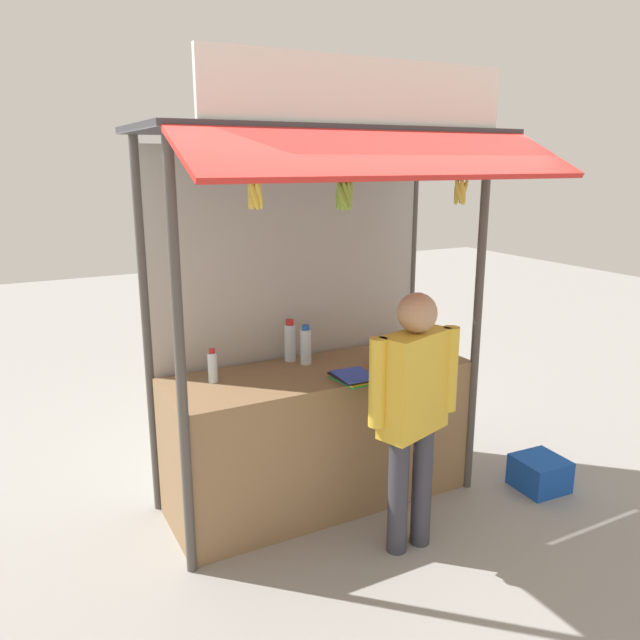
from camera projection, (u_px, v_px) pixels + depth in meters
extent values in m
plane|color=gray|center=(320.00, 498.00, 4.49)|extent=(20.00, 20.00, 0.00)
cube|color=olive|center=(320.00, 436.00, 4.37)|extent=(2.09, 0.71, 0.97)
cylinder|color=#4C4742|center=(181.00, 369.00, 3.40)|extent=(0.06, 0.06, 2.49)
cylinder|color=#4C4742|center=(477.00, 323.00, 4.35)|extent=(0.06, 0.06, 2.49)
cylinder|color=#4C4742|center=(147.00, 335.00, 4.06)|extent=(0.06, 0.06, 2.49)
cylinder|color=#4C4742|center=(411.00, 302.00, 5.02)|extent=(0.06, 0.06, 2.49)
cube|color=#B7B2A8|center=(293.00, 320.00, 4.55)|extent=(2.05, 0.04, 2.44)
cube|color=#3F3F44|center=(325.00, 132.00, 3.81)|extent=(2.29, 0.98, 0.04)
cube|color=red|center=(394.00, 154.00, 3.21)|extent=(2.25, 0.51, 0.26)
cube|color=white|center=(364.00, 91.00, 3.39)|extent=(1.88, 0.04, 0.35)
cylinder|color=#59544C|center=(358.00, 148.00, 3.50)|extent=(1.99, 0.02, 0.02)
cylinder|color=silver|center=(306.00, 347.00, 4.35)|extent=(0.08, 0.08, 0.25)
cylinder|color=blue|center=(306.00, 327.00, 4.32)|extent=(0.05, 0.05, 0.03)
cylinder|color=silver|center=(213.00, 368.00, 3.99)|extent=(0.06, 0.06, 0.19)
cylinder|color=red|center=(212.00, 351.00, 3.97)|extent=(0.04, 0.04, 0.03)
cylinder|color=silver|center=(290.00, 343.00, 4.42)|extent=(0.08, 0.08, 0.26)
cylinder|color=red|center=(290.00, 322.00, 4.38)|extent=(0.05, 0.05, 0.04)
cylinder|color=silver|center=(416.00, 334.00, 4.67)|extent=(0.08, 0.08, 0.25)
cylinder|color=#198C33|center=(417.00, 316.00, 4.63)|extent=(0.05, 0.05, 0.03)
cube|color=purple|center=(393.00, 366.00, 4.31)|extent=(0.24, 0.25, 0.01)
cube|color=orange|center=(393.00, 364.00, 4.32)|extent=(0.24, 0.25, 0.01)
cube|color=blue|center=(395.00, 364.00, 4.31)|extent=(0.24, 0.25, 0.01)
cube|color=orange|center=(394.00, 362.00, 4.30)|extent=(0.24, 0.25, 0.01)
cube|color=purple|center=(392.00, 361.00, 4.31)|extent=(0.25, 0.25, 0.01)
cube|color=white|center=(393.00, 360.00, 4.30)|extent=(0.23, 0.24, 0.01)
cube|color=yellow|center=(395.00, 359.00, 4.30)|extent=(0.22, 0.23, 0.01)
cube|color=purple|center=(393.00, 358.00, 4.29)|extent=(0.23, 0.24, 0.01)
cube|color=green|center=(355.00, 379.00, 4.05)|extent=(0.25, 0.29, 0.01)
cube|color=yellow|center=(355.00, 378.00, 4.05)|extent=(0.24, 0.28, 0.01)
cube|color=black|center=(352.00, 376.00, 4.05)|extent=(0.22, 0.27, 0.01)
cube|color=blue|center=(354.00, 375.00, 4.04)|extent=(0.23, 0.28, 0.01)
cylinder|color=#332D23|center=(254.00, 162.00, 3.23)|extent=(0.01, 0.01, 0.12)
cylinder|color=olive|center=(255.00, 177.00, 3.25)|extent=(0.04, 0.04, 0.04)
ellipsoid|color=yellow|center=(258.00, 195.00, 3.28)|extent=(0.04, 0.06, 0.16)
ellipsoid|color=yellow|center=(256.00, 194.00, 3.29)|extent=(0.07, 0.05, 0.17)
ellipsoid|color=yellow|center=(252.00, 194.00, 3.29)|extent=(0.07, 0.06, 0.17)
ellipsoid|color=yellow|center=(251.00, 195.00, 3.27)|extent=(0.04, 0.07, 0.16)
ellipsoid|color=yellow|center=(254.00, 195.00, 3.26)|extent=(0.06, 0.05, 0.17)
ellipsoid|color=yellow|center=(259.00, 195.00, 3.27)|extent=(0.07, 0.06, 0.17)
cylinder|color=#332D23|center=(345.00, 163.00, 3.48)|extent=(0.01, 0.01, 0.14)
cylinder|color=olive|center=(345.00, 180.00, 3.50)|extent=(0.04, 0.04, 0.04)
ellipsoid|color=#7FAD37|center=(349.00, 196.00, 3.54)|extent=(0.04, 0.09, 0.17)
ellipsoid|color=#7FAD37|center=(345.00, 196.00, 3.54)|extent=(0.07, 0.06, 0.17)
ellipsoid|color=#7FAD37|center=(342.00, 195.00, 3.55)|extent=(0.10, 0.04, 0.17)
ellipsoid|color=#7FAD37|center=(339.00, 196.00, 3.53)|extent=(0.08, 0.09, 0.18)
ellipsoid|color=#7FAD37|center=(341.00, 196.00, 3.51)|extent=(0.05, 0.09, 0.17)
ellipsoid|color=#7FAD37|center=(343.00, 196.00, 3.50)|extent=(0.08, 0.09, 0.18)
ellipsoid|color=#7FAD37|center=(347.00, 196.00, 3.51)|extent=(0.08, 0.04, 0.17)
ellipsoid|color=#7FAD37|center=(349.00, 196.00, 3.52)|extent=(0.07, 0.08, 0.18)
cylinder|color=#332D23|center=(462.00, 163.00, 3.86)|extent=(0.01, 0.01, 0.14)
cylinder|color=olive|center=(461.00, 177.00, 3.88)|extent=(0.04, 0.04, 0.04)
ellipsoid|color=#D9C745|center=(464.00, 191.00, 3.92)|extent=(0.04, 0.09, 0.16)
ellipsoid|color=#D9C745|center=(459.00, 192.00, 3.93)|extent=(0.08, 0.05, 0.17)
ellipsoid|color=#D9C745|center=(457.00, 192.00, 3.91)|extent=(0.06, 0.06, 0.17)
ellipsoid|color=#D9C745|center=(459.00, 192.00, 3.88)|extent=(0.06, 0.07, 0.17)
ellipsoid|color=#D9C745|center=(463.00, 192.00, 3.89)|extent=(0.07, 0.04, 0.17)
cylinder|color=#383842|center=(398.00, 494.00, 3.79)|extent=(0.12, 0.12, 0.78)
cylinder|color=#383842|center=(422.00, 487.00, 3.87)|extent=(0.12, 0.12, 0.78)
cube|color=gold|center=(414.00, 383.00, 3.66)|extent=(0.50, 0.33, 0.61)
cylinder|color=gold|center=(377.00, 383.00, 3.53)|extent=(0.10, 0.10, 0.52)
cylinder|color=gold|center=(449.00, 369.00, 3.77)|extent=(0.10, 0.10, 0.52)
sphere|color=tan|center=(417.00, 313.00, 3.56)|extent=(0.23, 0.23, 0.23)
cube|color=#194CB2|center=(540.00, 473.00, 4.60)|extent=(0.35, 0.35, 0.24)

